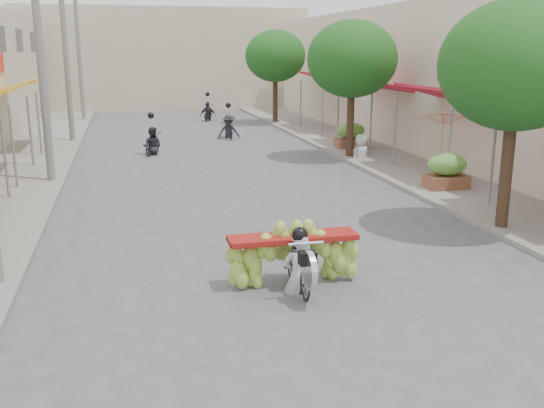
{
  "coord_description": "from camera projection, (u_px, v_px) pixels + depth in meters",
  "views": [
    {
      "loc": [
        -3.02,
        -7.96,
        4.12
      ],
      "look_at": [
        -0.23,
        3.57,
        1.1
      ],
      "focal_mm": 40.0,
      "sensor_mm": 36.0,
      "label": 1
    }
  ],
  "objects": [
    {
      "name": "produce_crate_mid",
      "position": [
        447.0,
        168.0,
        17.97
      ],
      "size": [
        1.2,
        0.88,
        1.16
      ],
      "color": "brown",
      "rests_on": "ground"
    },
    {
      "name": "far_building",
      "position": [
        164.0,
        59.0,
        44.12
      ],
      "size": [
        20.0,
        6.0,
        7.0
      ],
      "primitive_type": "cube",
      "color": "#C1B498",
      "rests_on": "ground"
    },
    {
      "name": "ground",
      "position": [
        342.0,
        329.0,
        9.2
      ],
      "size": [
        120.0,
        120.0,
        0.0
      ],
      "primitive_type": "plane",
      "color": "#56565B",
      "rests_on": "ground"
    },
    {
      "name": "street_tree_mid",
      "position": [
        352.0,
        59.0,
        22.68
      ],
      "size": [
        3.4,
        3.4,
        5.25
      ],
      "color": "#3A2719",
      "rests_on": "ground"
    },
    {
      "name": "bg_motorbike_b",
      "position": [
        229.0,
        121.0,
        28.89
      ],
      "size": [
        1.06,
        1.91,
        1.95
      ],
      "color": "black",
      "rests_on": "ground"
    },
    {
      "name": "bg_motorbike_a",
      "position": [
        152.0,
        136.0,
        24.42
      ],
      "size": [
        1.06,
        1.63,
        1.95
      ],
      "color": "black",
      "rests_on": "ground"
    },
    {
      "name": "bg_motorbike_c",
      "position": [
        208.0,
        108.0,
        36.14
      ],
      "size": [
        1.11,
        1.78,
        1.95
      ],
      "color": "black",
      "rests_on": "ground"
    },
    {
      "name": "utility_pole_far",
      "position": [
        66.0,
        52.0,
        26.75
      ],
      "size": [
        0.6,
        0.24,
        8.0
      ],
      "color": "slate",
      "rests_on": "ground"
    },
    {
      "name": "market_umbrella",
      "position": [
        445.0,
        111.0,
        17.46
      ],
      "size": [
        2.32,
        2.32,
        1.64
      ],
      "rotation": [
        0.0,
        0.0,
        0.35
      ],
      "color": "#BE3A19",
      "rests_on": "ground"
    },
    {
      "name": "produce_crate_far",
      "position": [
        351.0,
        133.0,
        25.51
      ],
      "size": [
        1.2,
        0.88,
        1.16
      ],
      "color": "brown",
      "rests_on": "ground"
    },
    {
      "name": "street_tree_near",
      "position": [
        517.0,
        66.0,
        13.27
      ],
      "size": [
        3.4,
        3.4,
        5.25
      ],
      "color": "#3A2719",
      "rests_on": "ground"
    },
    {
      "name": "banana_motorbike",
      "position": [
        296.0,
        252.0,
        10.64
      ],
      "size": [
        2.32,
        1.76,
        1.99
      ],
      "color": "black",
      "rests_on": "ground"
    },
    {
      "name": "sidewalk_right",
      "position": [
        377.0,
        152.0,
        24.91
      ],
      "size": [
        4.0,
        60.0,
        0.12
      ],
      "primitive_type": "cube",
      "color": "gray",
      "rests_on": "ground"
    },
    {
      "name": "sidewalk_left",
      "position": [
        14.0,
        167.0,
        21.71
      ],
      "size": [
        4.0,
        60.0,
        0.12
      ],
      "primitive_type": "cube",
      "color": "gray",
      "rests_on": "ground"
    },
    {
      "name": "street_tree_far",
      "position": [
        275.0,
        56.0,
        33.99
      ],
      "size": [
        3.4,
        3.4,
        5.25
      ],
      "color": "#3A2719",
      "rests_on": "ground"
    },
    {
      "name": "shophouse_row_right",
      "position": [
        505.0,
        79.0,
        24.38
      ],
      "size": [
        9.77,
        40.0,
        6.0
      ],
      "color": "beige",
      "rests_on": "ground"
    },
    {
      "name": "utility_pole_mid",
      "position": [
        40.0,
        53.0,
        18.28
      ],
      "size": [
        0.6,
        0.24,
        8.0
      ],
      "color": "slate",
      "rests_on": "ground"
    },
    {
      "name": "utility_pole_back",
      "position": [
        79.0,
        52.0,
        35.23
      ],
      "size": [
        0.6,
        0.24,
        8.0
      ],
      "color": "slate",
      "rests_on": "ground"
    },
    {
      "name": "pedestrian",
      "position": [
        362.0,
        134.0,
        23.23
      ],
      "size": [
        1.0,
        0.82,
        1.76
      ],
      "rotation": [
        0.0,
        0.0,
        3.56
      ],
      "color": "silver",
      "rests_on": "ground"
    }
  ]
}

